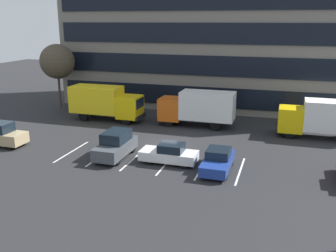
# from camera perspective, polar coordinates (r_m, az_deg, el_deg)

# --- Properties ---
(ground_plane) EXTENTS (120.00, 120.00, 0.00)m
(ground_plane) POSITION_cam_1_polar(r_m,az_deg,el_deg) (33.43, -0.32, -2.86)
(ground_plane) COLOR #262628
(office_building) EXTENTS (36.34, 10.94, 18.00)m
(office_building) POSITION_cam_1_polar(r_m,az_deg,el_deg) (49.12, 6.25, 13.70)
(office_building) COLOR slate
(office_building) RESTS_ON ground_plane
(lot_markings) EXTENTS (14.14, 5.40, 0.01)m
(lot_markings) POSITION_cam_1_polar(r_m,az_deg,el_deg) (29.85, -2.69, -5.21)
(lot_markings) COLOR silver
(lot_markings) RESTS_ON ground_plane
(box_truck_yellow_all) EXTENTS (7.99, 2.65, 3.71)m
(box_truck_yellow_all) POSITION_cam_1_polar(r_m,az_deg,el_deg) (41.75, -9.46, 3.66)
(box_truck_yellow_all) COLOR yellow
(box_truck_yellow_all) RESTS_ON ground_plane
(box_truck_orange) EXTENTS (7.87, 2.61, 3.65)m
(box_truck_orange) POSITION_cam_1_polar(r_m,az_deg,el_deg) (38.92, 4.52, 2.90)
(box_truck_orange) COLOR #D85914
(box_truck_orange) RESTS_ON ground_plane
(box_truck_yellow) EXTENTS (7.69, 2.54, 3.56)m
(box_truck_yellow) POSITION_cam_1_polar(r_m,az_deg,el_deg) (37.58, 22.27, 1.22)
(box_truck_yellow) COLOR yellow
(box_truck_yellow) RESTS_ON ground_plane
(suv_charcoal) EXTENTS (1.97, 4.65, 2.10)m
(suv_charcoal) POSITION_cam_1_polar(r_m,az_deg,el_deg) (30.54, -7.88, -2.83)
(suv_charcoal) COLOR #474C51
(suv_charcoal) RESTS_ON ground_plane
(sedan_navy) EXTENTS (1.88, 4.49, 1.61)m
(sedan_navy) POSITION_cam_1_polar(r_m,az_deg,el_deg) (27.89, 7.50, -5.20)
(sedan_navy) COLOR navy
(sedan_navy) RESTS_ON ground_plane
(sedan_white) EXTENTS (4.39, 1.84, 1.57)m
(sedan_white) POSITION_cam_1_polar(r_m,az_deg,el_deg) (29.08, 0.20, -4.21)
(sedan_white) COLOR white
(sedan_white) RESTS_ON ground_plane
(bare_tree) EXTENTS (4.20, 4.20, 7.87)m
(bare_tree) POSITION_cam_1_polar(r_m,az_deg,el_deg) (48.41, -16.33, 9.29)
(bare_tree) COLOR #473323
(bare_tree) RESTS_ON ground_plane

